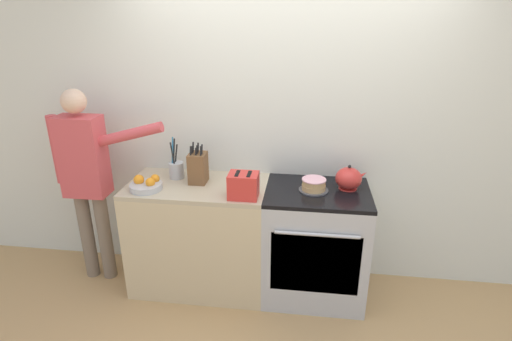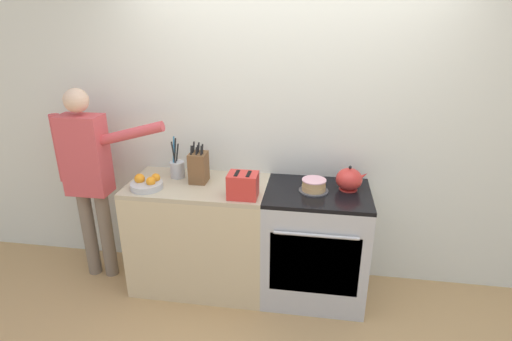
# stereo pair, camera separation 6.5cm
# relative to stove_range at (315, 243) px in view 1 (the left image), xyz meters

# --- Properties ---
(ground_plane) EXTENTS (16.00, 16.00, 0.00)m
(ground_plane) POSITION_rel_stove_range_xyz_m (-0.27, -0.30, -0.46)
(ground_plane) COLOR tan
(wall_back) EXTENTS (8.00, 0.04, 2.60)m
(wall_back) POSITION_rel_stove_range_xyz_m (-0.27, 0.33, 0.84)
(wall_back) COLOR silver
(wall_back) RESTS_ON ground_plane
(counter_cabinet) EXTENTS (1.08, 0.61, 0.91)m
(counter_cabinet) POSITION_rel_stove_range_xyz_m (-0.94, 0.00, -0.00)
(counter_cabinet) COLOR beige
(counter_cabinet) RESTS_ON ground_plane
(stove_range) EXTENTS (0.79, 0.64, 0.91)m
(stove_range) POSITION_rel_stove_range_xyz_m (0.00, 0.00, 0.00)
(stove_range) COLOR #B7BABF
(stove_range) RESTS_ON ground_plane
(layer_cake) EXTENTS (0.22, 0.22, 0.09)m
(layer_cake) POSITION_rel_stove_range_xyz_m (-0.03, -0.00, 0.50)
(layer_cake) COLOR #4C4C51
(layer_cake) RESTS_ON stove_range
(tea_kettle) EXTENTS (0.24, 0.20, 0.19)m
(tea_kettle) POSITION_rel_stove_range_xyz_m (0.23, 0.07, 0.54)
(tea_kettle) COLOR red
(tea_kettle) RESTS_ON stove_range
(knife_block) EXTENTS (0.13, 0.16, 0.32)m
(knife_block) POSITION_rel_stove_range_xyz_m (-0.93, 0.05, 0.58)
(knife_block) COLOR brown
(knife_block) RESTS_ON counter_cabinet
(utensil_crock) EXTENTS (0.12, 0.12, 0.33)m
(utensil_crock) POSITION_rel_stove_range_xyz_m (-1.13, 0.11, 0.53)
(utensil_crock) COLOR #B7BABF
(utensil_crock) RESTS_ON counter_cabinet
(fruit_bowl) EXTENTS (0.24, 0.24, 0.11)m
(fruit_bowl) POSITION_rel_stove_range_xyz_m (-1.29, -0.14, 0.49)
(fruit_bowl) COLOR #B7BABF
(fruit_bowl) RESTS_ON counter_cabinet
(toaster) EXTENTS (0.23, 0.17, 0.19)m
(toaster) POSITION_rel_stove_range_xyz_m (-0.54, -0.18, 0.55)
(toaster) COLOR red
(toaster) RESTS_ON counter_cabinet
(person_baker) EXTENTS (0.93, 0.20, 1.64)m
(person_baker) POSITION_rel_stove_range_xyz_m (-1.83, -0.02, 0.52)
(person_baker) COLOR #7A6B5B
(person_baker) RESTS_ON ground_plane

